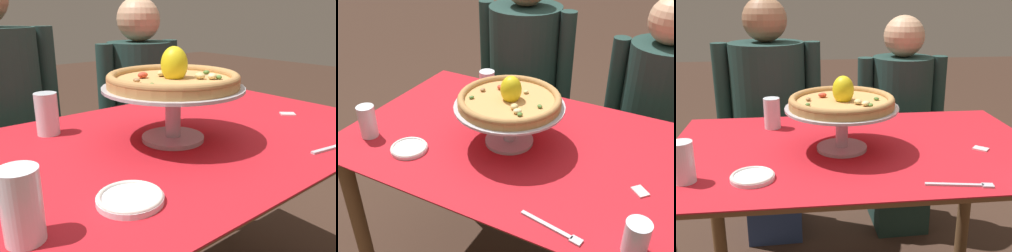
% 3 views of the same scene
% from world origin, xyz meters
% --- Properties ---
extents(dining_table, '(1.31, 0.82, 0.75)m').
position_xyz_m(dining_table, '(0.00, 0.00, 0.64)').
color(dining_table, brown).
rests_on(dining_table, ground).
extents(pizza_stand, '(0.39, 0.39, 0.15)m').
position_xyz_m(pizza_stand, '(-0.05, -0.02, 0.86)').
color(pizza_stand, '#B7B7C1').
rests_on(pizza_stand, dining_table).
extents(pizza, '(0.36, 0.36, 0.11)m').
position_xyz_m(pizza, '(-0.05, -0.02, 0.92)').
color(pizza, tan).
rests_on(pizza, pizza_stand).
extents(water_glass_front_left, '(0.06, 0.06, 0.12)m').
position_xyz_m(water_glass_front_left, '(-0.53, -0.22, 0.80)').
color(water_glass_front_left, white).
rests_on(water_glass_front_left, dining_table).
extents(water_glass_back_left, '(0.07, 0.07, 0.12)m').
position_xyz_m(water_glass_back_left, '(-0.30, 0.25, 0.80)').
color(water_glass_back_left, white).
rests_on(water_glass_back_left, dining_table).
extents(side_plate, '(0.13, 0.13, 0.02)m').
position_xyz_m(side_plate, '(-0.34, -0.23, 0.76)').
color(side_plate, white).
rests_on(side_plate, dining_table).
extents(dinner_fork, '(0.19, 0.05, 0.01)m').
position_xyz_m(dinner_fork, '(0.26, -0.34, 0.75)').
color(dinner_fork, '#B7B7C1').
rests_on(dinner_fork, dining_table).
extents(sugar_packet, '(0.06, 0.06, 0.00)m').
position_xyz_m(sugar_packet, '(0.43, -0.07, 0.75)').
color(sugar_packet, beige).
rests_on(sugar_packet, dining_table).
extents(diner_left, '(0.53, 0.38, 1.26)m').
position_xyz_m(diner_left, '(-0.35, 0.71, 0.63)').
color(diner_left, navy).
rests_on(diner_left, ground).
extents(diner_right, '(0.47, 0.33, 1.17)m').
position_xyz_m(diner_right, '(0.35, 0.71, 0.55)').
color(diner_right, '#1E3833').
rests_on(diner_right, ground).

